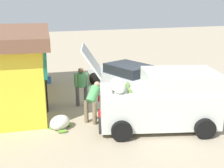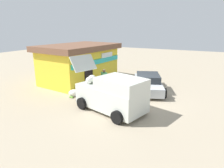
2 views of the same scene
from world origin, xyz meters
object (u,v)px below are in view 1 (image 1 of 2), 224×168
vendor_standing (81,84)px  delivery_van (161,100)px  unloaded_banana_pile (60,123)px  paint_bucket (48,80)px  customer_bending (93,99)px  parked_sedan (129,77)px

vendor_standing → delivery_van: bearing=-143.1°
delivery_van → unloaded_banana_pile: 3.52m
unloaded_banana_pile → paint_bucket: (5.73, -0.23, -0.04)m
customer_bending → paint_bucket: bearing=10.3°
customer_bending → vendor_standing: bearing=1.2°
paint_bucket → customer_bending: bearing=-169.7°
vendor_standing → unloaded_banana_pile: vendor_standing is taller
unloaded_banana_pile → paint_bucket: 5.74m
parked_sedan → delivery_van: bearing=172.2°
vendor_standing → unloaded_banana_pile: bearing=148.3°
unloaded_banana_pile → parked_sedan: bearing=-48.4°
customer_bending → parked_sedan: bearing=-39.6°
parked_sedan → paint_bucket: size_ratio=12.92×
parked_sedan → unloaded_banana_pile: bearing=131.6°
vendor_standing → customer_bending: (-1.70, -0.04, -0.06)m
parked_sedan → customer_bending: size_ratio=3.33×
parked_sedan → paint_bucket: 4.34m
vendor_standing → unloaded_banana_pile: (-1.93, 1.19, -0.71)m
delivery_van → vendor_standing: bearing=36.9°
delivery_van → parked_sedan: bearing=-7.8°
parked_sedan → paint_bucket: bearing=58.5°
paint_bucket → unloaded_banana_pile: bearing=177.7°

